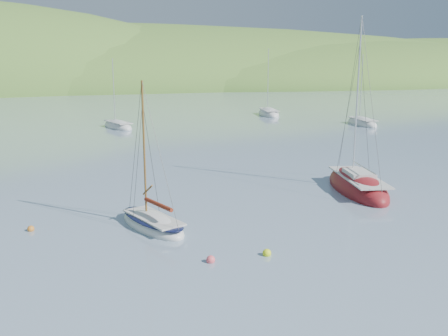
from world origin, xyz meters
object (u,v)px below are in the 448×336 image
object	(u,v)px
sloop_red	(357,187)
distant_sloop_b	(269,114)
distant_sloop_d	(362,123)
daysailer_white	(153,224)
distant_sloop_a	(118,127)

from	to	relation	value
sloop_red	distant_sloop_b	distance (m)	49.79
sloop_red	distant_sloop_d	xyz separation A→B (m)	(20.99, 32.44, -0.06)
sloop_red	daysailer_white	bearing A→B (deg)	-154.92
distant_sloop_b	distant_sloop_d	world-z (taller)	distant_sloop_b
distant_sloop_a	distant_sloop_d	bearing A→B (deg)	-29.76
daysailer_white	sloop_red	distance (m)	16.16
sloop_red	distant_sloop_d	bearing A→B (deg)	69.13
sloop_red	distant_sloop_a	distance (m)	41.89
daysailer_white	distant_sloop_d	world-z (taller)	distant_sloop_d
distant_sloop_a	distant_sloop_d	xyz separation A→B (m)	(34.51, -7.21, 0.01)
distant_sloop_b	distant_sloop_d	xyz separation A→B (m)	(8.29, -15.70, -0.01)
distant_sloop_a	distant_sloop_d	size ratio (longest dim) A/B	0.94
daysailer_white	distant_sloop_d	distance (m)	51.49
daysailer_white	distant_sloop_a	distance (m)	43.35
daysailer_white	distant_sloop_d	xyz separation A→B (m)	(36.73, 36.09, -0.02)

